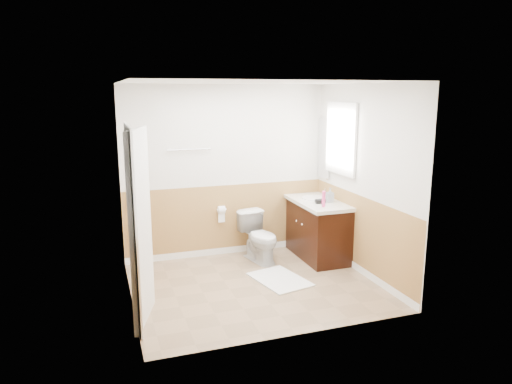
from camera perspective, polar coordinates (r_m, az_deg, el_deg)
name	(u,v)px	position (r m, az deg, el deg)	size (l,w,h in m)	color
floor	(255,286)	(6.07, -0.13, -11.22)	(3.00, 3.00, 0.00)	#8C7051
ceiling	(255,82)	(5.57, -0.14, 13.11)	(3.00, 3.00, 0.00)	white
wall_back	(226,172)	(6.91, -3.61, 2.48)	(3.00, 3.00, 0.00)	silver
wall_front	(299,215)	(4.51, 5.19, -2.74)	(3.00, 3.00, 0.00)	silver
wall_left	(126,197)	(5.41, -15.36, -0.64)	(3.00, 3.00, 0.00)	silver
wall_right	(364,181)	(6.32, 12.84, 1.30)	(3.00, 3.00, 0.00)	silver
wainscot_back	(227,221)	(7.07, -3.50, -3.54)	(3.00, 3.00, 0.00)	#AF8846
wainscot_front	(297,288)	(4.77, 4.95, -11.46)	(3.00, 3.00, 0.00)	#AF8846
wainscot_left	(131,262)	(5.62, -14.81, -8.11)	(2.60, 2.60, 0.00)	#AF8846
wainscot_right	(360,236)	(6.50, 12.44, -5.22)	(2.60, 2.60, 0.00)	#AF8846
toilet	(260,237)	(6.80, 0.47, -5.45)	(0.39, 0.69, 0.70)	silver
bath_mat	(280,279)	(6.23, 2.88, -10.49)	(0.55, 0.80, 0.02)	white
vanity_cabinet	(318,231)	(6.99, 7.47, -4.66)	(0.55, 1.10, 0.80)	black
vanity_knob_left	(302,225)	(6.73, 5.59, -3.93)	(0.03, 0.03, 0.03)	silver
vanity_knob_right	(296,221)	(6.91, 4.90, -3.50)	(0.03, 0.03, 0.03)	silver
countertop	(318,203)	(6.87, 7.49, -1.28)	(0.60, 1.15, 0.05)	silver
sink_basin	(314,198)	(7.00, 7.03, -0.72)	(0.36, 0.36, 0.02)	white
faucet	(325,193)	(7.07, 8.36, -0.14)	(0.02, 0.02, 0.14)	silver
lotion_bottle	(324,199)	(6.50, 8.17, -0.84)	(0.05, 0.05, 0.22)	#D9387B
soap_dispenser	(330,195)	(6.81, 8.91, -0.35)	(0.09, 0.09, 0.20)	gray
hair_dryer_body	(321,201)	(6.71, 7.79, -1.09)	(0.07, 0.07, 0.14)	black
hair_dryer_handle	(316,202)	(6.78, 7.20, -1.18)	(0.03, 0.03, 0.07)	black
mirror_panel	(324,149)	(7.22, 8.21, 5.19)	(0.02, 0.35, 0.90)	silver
window_frame	(341,139)	(6.74, 10.20, 6.36)	(0.04, 0.80, 1.00)	white
window_glass	(342,139)	(6.75, 10.32, 6.36)	(0.01, 0.70, 0.90)	white
door	(141,228)	(5.04, -13.73, -4.19)	(0.05, 0.80, 2.04)	white
door_frame	(133,227)	(5.03, -14.60, -4.14)	(0.02, 0.92, 2.10)	white
door_knob	(144,225)	(5.38, -13.40, -3.91)	(0.06, 0.06, 0.06)	silver
towel_bar	(189,150)	(6.69, -8.09, 5.09)	(0.02, 0.02, 0.62)	silver
tp_holder_bar	(221,210)	(6.93, -4.19, -2.15)	(0.02, 0.02, 0.14)	silver
tp_roll	(221,210)	(6.93, -4.19, -2.15)	(0.11, 0.11, 0.10)	white
tp_sheet	(222,217)	(6.96, -4.17, -3.03)	(0.10, 0.01, 0.16)	white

